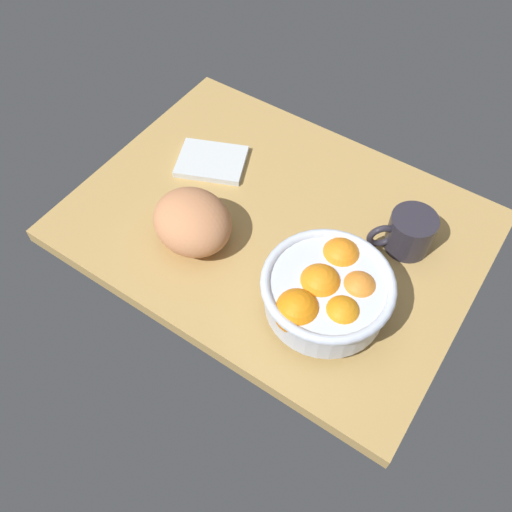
% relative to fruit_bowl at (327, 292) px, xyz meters
% --- Properties ---
extents(ground_plane, '(0.76, 0.57, 0.03)m').
position_rel_fruit_bowl_xyz_m(ground_plane, '(-0.17, 0.12, -0.07)').
color(ground_plane, tan).
extents(fruit_bowl, '(0.22, 0.22, 0.10)m').
position_rel_fruit_bowl_xyz_m(fruit_bowl, '(0.00, 0.00, 0.00)').
color(fruit_bowl, silver).
rests_on(fruit_bowl, ground).
extents(bread_loaf, '(0.18, 0.17, 0.10)m').
position_rel_fruit_bowl_xyz_m(bread_loaf, '(-0.28, 0.00, -0.01)').
color(bread_loaf, tan).
rests_on(bread_loaf, ground).
extents(napkin_folded, '(0.17, 0.15, 0.01)m').
position_rel_fruit_bowl_xyz_m(napkin_folded, '(-0.37, 0.17, -0.05)').
color(napkin_folded, silver).
rests_on(napkin_folded, ground).
extents(mug, '(0.11, 0.10, 0.08)m').
position_rel_fruit_bowl_xyz_m(mug, '(0.05, 0.20, -0.02)').
color(mug, '#2A2730').
rests_on(mug, ground).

